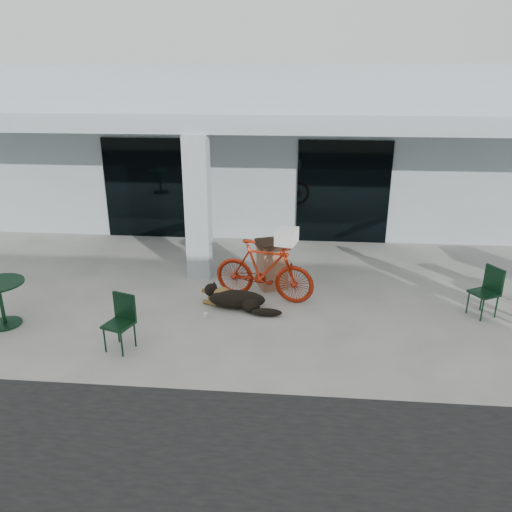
# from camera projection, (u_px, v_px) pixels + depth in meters

# --- Properties ---
(ground) EXTENTS (80.00, 80.00, 0.00)m
(ground) POSITION_uv_depth(u_px,v_px,m) (258.00, 326.00, 9.00)
(ground) COLOR #B9B8AF
(ground) RESTS_ON ground
(building) EXTENTS (22.00, 7.00, 4.50)m
(building) POSITION_uv_depth(u_px,v_px,m) (281.00, 139.00, 16.16)
(building) COLOR #A1B0B7
(building) RESTS_ON ground
(storefront_glass_left) EXTENTS (2.80, 0.06, 2.70)m
(storefront_glass_left) POSITION_uv_depth(u_px,v_px,m) (156.00, 189.00, 13.45)
(storefront_glass_left) COLOR black
(storefront_glass_left) RESTS_ON ground
(storefront_glass_right) EXTENTS (2.40, 0.06, 2.70)m
(storefront_glass_right) POSITION_uv_depth(u_px,v_px,m) (343.00, 192.00, 13.03)
(storefront_glass_right) COLOR black
(storefront_glass_right) RESTS_ON ground
(column) EXTENTS (0.50, 0.50, 3.12)m
(column) POSITION_uv_depth(u_px,v_px,m) (198.00, 208.00, 10.74)
(column) COLOR #A1B0B7
(column) RESTS_ON ground
(overhang) EXTENTS (22.00, 2.80, 0.18)m
(overhang) POSITION_uv_depth(u_px,v_px,m) (272.00, 124.00, 11.25)
(overhang) COLOR #A1B0B7
(overhang) RESTS_ON column
(bicycle) EXTENTS (2.12, 1.05, 1.23)m
(bicycle) POSITION_uv_depth(u_px,v_px,m) (264.00, 270.00, 9.90)
(bicycle) COLOR #AC250D
(bicycle) RESTS_ON ground
(laundry_basket) EXTENTS (0.46, 0.56, 0.29)m
(laundry_basket) POSITION_uv_depth(u_px,v_px,m) (287.00, 236.00, 9.50)
(laundry_basket) COLOR white
(laundry_basket) RESTS_ON bicycle
(dog) EXTENTS (1.33, 0.80, 0.42)m
(dog) POSITION_uv_depth(u_px,v_px,m) (237.00, 298.00, 9.62)
(dog) COLOR black
(dog) RESTS_ON ground
(cup_near_dog) EXTENTS (0.08, 0.08, 0.10)m
(cup_near_dog) POSITION_uv_depth(u_px,v_px,m) (206.00, 316.00, 9.30)
(cup_near_dog) COLOR white
(cup_near_dog) RESTS_ON ground
(cafe_table_near) EXTENTS (1.06, 1.06, 0.84)m
(cafe_table_near) POSITION_uv_depth(u_px,v_px,m) (1.00, 304.00, 8.92)
(cafe_table_near) COLOR #13361F
(cafe_table_near) RESTS_ON ground
(cafe_chair_near) EXTENTS (0.55, 0.58, 0.94)m
(cafe_chair_near) POSITION_uv_depth(u_px,v_px,m) (119.00, 324.00, 8.11)
(cafe_chair_near) COLOR #13361F
(cafe_chair_near) RESTS_ON ground
(cafe_chair_far_b) EXTENTS (0.62, 0.60, 0.95)m
(cafe_chair_far_b) POSITION_uv_depth(u_px,v_px,m) (484.00, 292.00, 9.24)
(cafe_chair_far_b) COLOR #13361F
(cafe_chair_far_b) RESTS_ON ground
(trash_receptacle) EXTENTS (0.78, 0.78, 1.02)m
(trash_receptacle) POSITION_uv_depth(u_px,v_px,m) (272.00, 264.00, 10.50)
(trash_receptacle) COLOR #8D6549
(trash_receptacle) RESTS_ON ground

